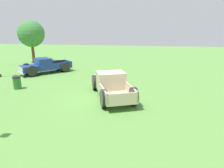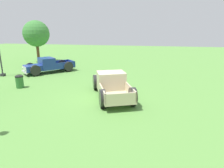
% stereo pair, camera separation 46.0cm
% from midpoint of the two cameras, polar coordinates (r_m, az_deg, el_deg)
% --- Properties ---
extents(ground_plane, '(80.00, 80.00, 0.00)m').
position_cam_midpoint_polar(ground_plane, '(13.33, -0.20, -3.67)').
color(ground_plane, '#5B9342').
extents(pickup_truck_foreground, '(5.65, 3.78, 1.63)m').
position_cam_midpoint_polar(pickup_truck_foreground, '(13.41, 0.67, -0.06)').
color(pickup_truck_foreground, '#C6B793').
rests_on(pickup_truck_foreground, ground_plane).
extents(pickup_truck_behind_right, '(4.93, 4.67, 1.54)m').
position_cam_midpoint_polar(pickup_truck_behind_right, '(21.27, -17.72, 4.99)').
color(pickup_truck_behind_right, navy).
rests_on(pickup_truck_behind_right, ground_plane).
extents(lamp_post_far, '(0.36, 0.36, 3.89)m').
position_cam_midpoint_polar(lamp_post_far, '(21.28, -28.91, 7.36)').
color(lamp_post_far, '#2D2D33').
rests_on(lamp_post_far, ground_plane).
extents(trash_can, '(0.59, 0.59, 0.95)m').
position_cam_midpoint_polar(trash_can, '(16.65, -24.23, 0.60)').
color(trash_can, '#2D6B2D').
rests_on(trash_can, ground_plane).
extents(oak_tree_east, '(3.38, 3.38, 5.41)m').
position_cam_midpoint_polar(oak_tree_east, '(28.50, -20.44, 13.33)').
color(oak_tree_east, brown).
rests_on(oak_tree_east, ground_plane).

